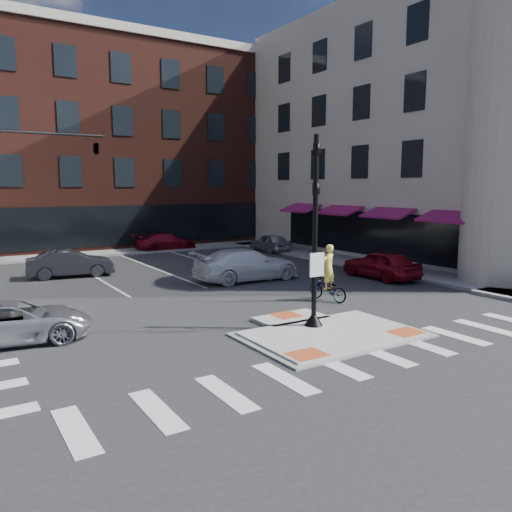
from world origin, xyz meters
TOP-DOWN VIEW (x-y plane):
  - ground at (0.00, 0.00)m, footprint 120.00×120.00m
  - refuge_island at (0.00, -0.26)m, footprint 5.40×4.65m
  - sidewalk_e at (10.80, 10.00)m, footprint 3.00×24.00m
  - sidewalk_n at (3.00, 22.00)m, footprint 26.00×3.00m
  - building_n at (3.00, 31.99)m, footprint 24.40×18.40m
  - building_e at (21.54, 11.50)m, footprint 21.90×23.90m
  - building_far_left at (-4.00, 52.00)m, footprint 10.00×12.00m
  - building_far_right at (9.00, 54.00)m, footprint 12.00×12.00m
  - signal_pole at (0.00, 0.40)m, footprint 0.60×0.60m
  - mast_arm_signal at (-3.47, 18.00)m, footprint 6.10×2.24m
  - silver_suv at (-8.29, 3.97)m, footprint 4.61×2.55m
  - red_sedan at (8.41, 5.58)m, footprint 1.70×4.19m
  - white_pickup at (2.51, 8.68)m, footprint 5.36×2.26m
  - bg_car_dark at (-4.51, 14.24)m, footprint 4.31×2.01m
  - bg_car_silver at (9.50, 17.08)m, footprint 1.55×3.73m
  - bg_car_red at (3.52, 21.43)m, footprint 4.36×1.78m
  - cyclist at (3.00, 3.25)m, footprint 0.95×1.88m

SIDE VIEW (x-z plane):
  - ground at x=0.00m, z-range 0.00..0.00m
  - refuge_island at x=0.00m, z-range -0.01..0.11m
  - sidewalk_e at x=10.80m, z-range 0.00..0.15m
  - sidewalk_n at x=3.00m, z-range 0.00..0.15m
  - silver_suv at x=-8.29m, z-range 0.00..1.22m
  - bg_car_silver at x=9.50m, z-range 0.00..1.26m
  - bg_car_red at x=3.52m, z-range 0.00..1.26m
  - bg_car_dark at x=-4.51m, z-range 0.00..1.37m
  - red_sedan at x=8.41m, z-range 0.00..1.42m
  - cyclist at x=3.00m, z-range -0.37..1.89m
  - white_pickup at x=2.51m, z-range 0.00..1.55m
  - signal_pole at x=0.00m, z-range -0.63..5.35m
  - building_far_left at x=-4.00m, z-range 0.00..10.00m
  - building_far_right at x=9.00m, z-range 0.00..12.00m
  - mast_arm_signal at x=-3.47m, z-range 2.21..10.21m
  - building_n at x=3.00m, z-range 0.05..15.55m
  - building_e at x=21.54m, z-range -0.81..16.89m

